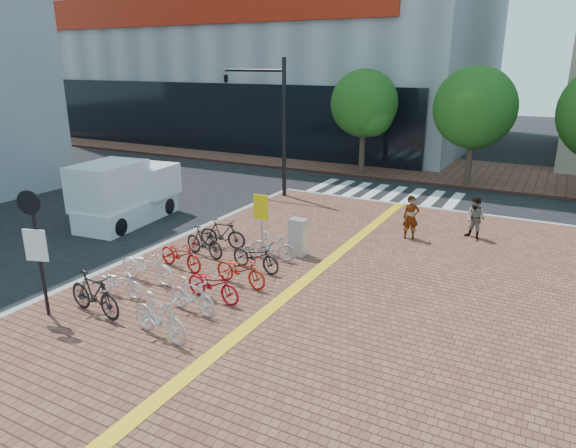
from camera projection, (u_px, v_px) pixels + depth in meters
The scene contains 26 objects.
ground at pixel (211, 298), 14.70m from camera, with size 120.00×120.00×0.00m, color black.
sidewalk at pixel (179, 438), 9.13m from camera, with size 14.00×34.00×0.15m, color brown.
tactile_strip at pixel (137, 416), 9.55m from camera, with size 0.40×34.00×0.01m, color yellow.
kerb_north at pixel (422, 208), 23.39m from camera, with size 14.00×0.25×0.15m, color gray.
far_sidewalk at pixel (411, 168), 32.30m from camera, with size 70.00×8.00×0.15m, color brown.
crosswalk at pixel (383, 194), 26.22m from camera, with size 7.50×4.00×0.01m.
street_trees at pixel (496, 110), 25.83m from camera, with size 16.20×4.60×6.35m.
bike_0 at pixel (94, 294), 13.25m from camera, with size 0.55×1.94×1.16m, color black.
bike_1 at pixel (119, 282), 14.36m from camera, with size 0.55×1.59×0.83m, color white.
bike_2 at pixel (147, 265), 15.26m from camera, with size 0.69×1.97×1.04m, color white.
bike_3 at pixel (181, 255), 16.22m from camera, with size 0.64×1.84×0.97m, color #B3100C.
bike_4 at pixel (204, 242), 17.25m from camera, with size 0.49×1.73×1.04m, color black.
bike_5 at pixel (222, 234), 18.05m from camera, with size 0.50×1.76×1.06m, color black.
bike_6 at pixel (160, 317), 12.10m from camera, with size 0.53×1.88×1.13m, color silver.
bike_7 at pixel (192, 296), 13.37m from camera, with size 0.45×1.60×0.96m, color silver.
bike_8 at pixel (213, 284), 14.09m from camera, with size 0.63×1.82×0.96m, color #A50B1A.
bike_9 at pixel (241, 270), 15.05m from camera, with size 0.63×1.80×0.95m, color #B71F0D.
bike_10 at pixel (256, 256), 16.11m from camera, with size 0.64×1.83×0.96m, color black.
bike_11 at pixel (273, 246), 16.97m from camera, with size 0.45×1.59×0.95m, color #B2B2B7.
pedestrian_a at pixel (411, 217), 18.93m from camera, with size 0.60×0.39×1.63m, color gray.
pedestrian_b at pixel (475, 218), 18.94m from camera, with size 0.76×0.59×1.56m, color #49505D.
utility_box at pixel (298, 237), 17.36m from camera, with size 0.58×0.42×1.27m, color silver.
yellow_sign at pixel (261, 212), 17.51m from camera, with size 0.55×0.13×2.01m.
notice_sign at pixel (35, 238), 12.76m from camera, with size 0.60×0.24×3.35m.
traffic_light_pole at pixel (257, 101), 24.61m from camera, with size 3.49×1.35×6.50m.
box_truck at pixel (125, 194), 21.21m from camera, with size 2.42×4.70×2.61m.
Camera 1 is at (8.28, -10.73, 6.47)m, focal length 32.00 mm.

